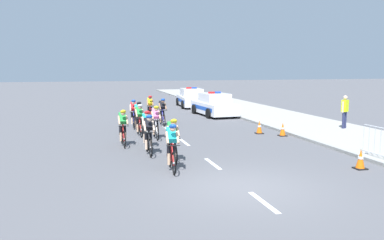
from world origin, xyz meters
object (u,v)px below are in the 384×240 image
object	(u,v)px
cyclist_seventh	(139,119)
cyclist_lead	(172,146)
cyclist_sixth	(156,121)
cyclist_fourth	(147,128)
police_car_second	(191,98)
cyclist_eighth	(138,116)
traffic_cone_near	(361,159)
cyclist_second	(173,139)
spectator_closest	(345,109)
cyclist_ninth	(162,112)
traffic_cone_far	(259,127)
cyclist_tenth	(134,113)
cyclist_third	(149,134)
cyclist_fifth	(123,127)
cyclist_eleventh	(150,108)
police_car_nearest	(214,105)
traffic_cone_mid	(283,129)

from	to	relation	value
cyclist_seventh	cyclist_lead	bearing A→B (deg)	-88.85
cyclist_sixth	cyclist_fourth	bearing A→B (deg)	-110.00
cyclist_sixth	police_car_second	world-z (taller)	police_car_second
cyclist_sixth	cyclist_eighth	distance (m)	2.29
cyclist_fourth	traffic_cone_near	size ratio (longest dim) A/B	2.69
cyclist_second	traffic_cone_near	size ratio (longest dim) A/B	2.69
traffic_cone_near	spectator_closest	distance (m)	8.14
cyclist_seventh	traffic_cone_near	xyz separation A→B (m)	(5.98, -7.95, -0.48)
cyclist_fourth	cyclist_eighth	bearing A→B (deg)	87.34
cyclist_lead	cyclist_sixth	size ratio (longest dim) A/B	1.00
cyclist_seventh	cyclist_ninth	distance (m)	3.39
traffic_cone_far	traffic_cone_near	bearing A→B (deg)	-87.80
cyclist_fourth	cyclist_sixth	world-z (taller)	same
cyclist_seventh	traffic_cone_far	xyz separation A→B (m)	(5.71, -0.85, -0.48)
cyclist_second	cyclist_tenth	xyz separation A→B (m)	(-0.37, 8.08, 0.00)
cyclist_third	cyclist_seventh	size ratio (longest dim) A/B	1.00
cyclist_third	cyclist_fifth	xyz separation A→B (m)	(-0.77, 1.90, 0.00)
cyclist_second	cyclist_seventh	distance (m)	5.50
police_car_second	traffic_cone_far	xyz separation A→B (m)	(-0.12, -13.43, -0.37)
cyclist_second	cyclist_seventh	xyz separation A→B (m)	(-0.41, 5.49, 0.00)
cyclist_eleventh	cyclist_sixth	bearing A→B (deg)	-96.65
cyclist_eleventh	police_car_second	size ratio (longest dim) A/B	0.38
police_car_nearest	traffic_cone_near	size ratio (longest dim) A/B	7.05
cyclist_fifth	cyclist_eleventh	world-z (taller)	same
cyclist_eleventh	police_car_nearest	distance (m)	4.70
cyclist_fifth	traffic_cone_near	xyz separation A→B (m)	(6.95, -5.73, -0.48)
cyclist_lead	traffic_cone_mid	xyz separation A→B (m)	(6.35, 4.91, -0.48)
cyclist_fourth	cyclist_sixth	xyz separation A→B (m)	(0.68, 1.88, 0.00)
cyclist_fourth	cyclist_eighth	xyz separation A→B (m)	(0.19, 4.12, 0.00)
cyclist_sixth	cyclist_seventh	world-z (taller)	same
cyclist_seventh	police_car_nearest	world-z (taller)	police_car_nearest
cyclist_lead	traffic_cone_far	distance (m)	8.06
cyclist_second	cyclist_tenth	distance (m)	8.09
cyclist_lead	cyclist_fifth	world-z (taller)	same
police_car_nearest	traffic_cone_mid	bearing A→B (deg)	-85.52
cyclist_second	traffic_cone_mid	xyz separation A→B (m)	(6.08, 3.75, -0.48)
cyclist_ninth	spectator_closest	size ratio (longest dim) A/B	1.03
cyclist_eighth	cyclist_ninth	distance (m)	2.25
cyclist_third	cyclist_ninth	bearing A→B (deg)	75.40
cyclist_ninth	cyclist_tenth	xyz separation A→B (m)	(-1.61, -0.37, 0.00)
police_car_nearest	cyclist_lead	bearing A→B (deg)	-113.17
cyclist_fourth	cyclist_seventh	world-z (taller)	same
cyclist_tenth	traffic_cone_near	xyz separation A→B (m)	(5.95, -10.55, -0.48)
traffic_cone_far	cyclist_ninth	bearing A→B (deg)	136.85
cyclist_fifth	cyclist_sixth	world-z (taller)	same
cyclist_tenth	cyclist_eighth	bearing A→B (deg)	-86.23
cyclist_second	police_car_second	bearing A→B (deg)	73.31
cyclist_fifth	police_car_second	size ratio (longest dim) A/B	0.38
cyclist_sixth	cyclist_eleventh	world-z (taller)	same
cyclist_fourth	cyclist_tenth	distance (m)	5.40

